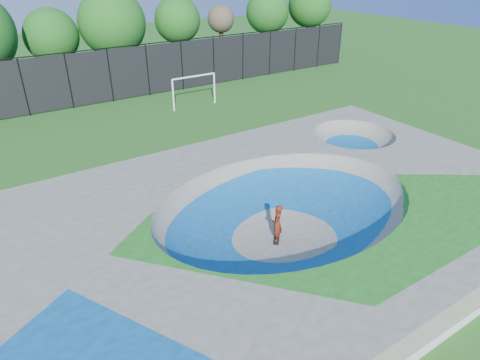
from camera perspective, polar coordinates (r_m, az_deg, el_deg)
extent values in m
plane|color=#1F5617|center=(17.72, 5.94, -6.77)|extent=(120.00, 120.00, 0.00)
cube|color=gray|center=(17.31, 6.06, -4.72)|extent=(22.00, 14.00, 1.50)
imported|color=#B62F0E|center=(16.72, 4.98, -5.78)|extent=(0.68, 0.67, 1.58)
cube|color=black|center=(17.15, 4.88, -7.92)|extent=(0.69, 0.72, 0.05)
cylinder|color=white|center=(31.44, -8.89, 11.06)|extent=(0.12, 0.12, 2.27)
cylinder|color=white|center=(32.93, -3.43, 12.11)|extent=(0.12, 0.12, 2.27)
cylinder|color=white|center=(31.85, -6.21, 13.57)|extent=(3.40, 0.12, 0.12)
cylinder|color=black|center=(33.27, -26.87, 10.92)|extent=(0.09, 0.09, 4.00)
cylinder|color=black|center=(33.72, -21.84, 12.11)|extent=(0.09, 0.09, 4.00)
cylinder|color=black|center=(34.43, -16.93, 13.17)|extent=(0.09, 0.09, 4.00)
cylinder|color=black|center=(35.37, -12.21, 14.10)|extent=(0.09, 0.09, 4.00)
cylinder|color=black|center=(36.54, -7.74, 14.89)|extent=(0.09, 0.09, 4.00)
cylinder|color=black|center=(37.92, -3.54, 15.54)|extent=(0.09, 0.09, 4.00)
cylinder|color=black|center=(39.47, 0.38, 16.08)|extent=(0.09, 0.09, 4.00)
cylinder|color=black|center=(41.18, 4.00, 16.51)|extent=(0.09, 0.09, 4.00)
cylinder|color=black|center=(43.03, 7.33, 16.85)|extent=(0.09, 0.09, 4.00)
cylinder|color=black|center=(45.01, 10.39, 17.11)|extent=(0.09, 0.09, 4.00)
cylinder|color=black|center=(47.10, 13.19, 17.31)|extent=(0.09, 0.09, 4.00)
cube|color=black|center=(34.43, -16.93, 13.17)|extent=(48.00, 0.03, 3.80)
cylinder|color=black|center=(34.02, -17.41, 16.42)|extent=(48.00, 0.08, 0.08)
cylinder|color=#433521|center=(39.14, -23.01, 12.94)|extent=(0.44, 0.44, 2.78)
sphere|color=#175716|center=(38.60, -23.85, 17.17)|extent=(4.22, 4.22, 4.22)
cylinder|color=#433521|center=(39.69, -15.97, 14.37)|extent=(0.44, 0.44, 2.99)
sphere|color=#175716|center=(39.08, -16.68, 19.43)|extent=(5.50, 5.50, 5.50)
cylinder|color=#433521|center=(41.33, -8.04, 15.94)|extent=(0.44, 0.44, 3.41)
sphere|color=#175716|center=(40.81, -8.35, 20.36)|extent=(4.04, 4.04, 4.04)
cylinder|color=#433521|center=(45.10, -2.49, 17.14)|extent=(0.44, 0.44, 3.39)
sphere|color=brown|center=(44.67, -2.56, 20.66)|extent=(2.60, 2.60, 2.60)
cylinder|color=#433521|center=(48.40, 3.57, 17.68)|extent=(0.44, 0.44, 3.13)
sphere|color=#175716|center=(47.94, 3.69, 21.49)|extent=(4.46, 4.46, 4.46)
cylinder|color=#433521|center=(50.59, 8.97, 18.09)|extent=(0.44, 0.44, 3.53)
sphere|color=#175716|center=(50.14, 9.29, 22.02)|extent=(4.60, 4.60, 4.60)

